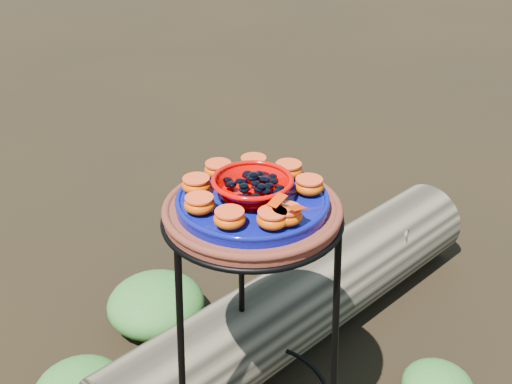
{
  "coord_description": "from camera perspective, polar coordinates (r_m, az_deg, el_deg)",
  "views": [
    {
      "loc": [
        -0.18,
        -1.19,
        1.44
      ],
      "look_at": [
        0.01,
        0.0,
        0.77
      ],
      "focal_mm": 45.0,
      "sensor_mm": 36.0,
      "label": 1
    }
  ],
  "objects": [
    {
      "name": "red_bowl",
      "position": [
        1.37,
        -0.33,
        0.34
      ],
      "size": [
        0.17,
        0.17,
        0.05
      ],
      "primitive_type": null,
      "color": "#C60200",
      "rests_on": "cobalt_plate"
    },
    {
      "name": "driftwood_log",
      "position": [
        2.09,
        4.19,
        -9.53
      ],
      "size": [
        1.41,
        1.16,
        0.27
      ],
      "primitive_type": null,
      "rotation": [
        0.0,
        0.0,
        0.62
      ],
      "color": "black",
      "rests_on": "ground"
    },
    {
      "name": "terracotta_saucer",
      "position": [
        1.4,
        -0.32,
        -1.84
      ],
      "size": [
        0.39,
        0.39,
        0.03
      ],
      "primitive_type": "cylinder",
      "color": "#4B1D11",
      "rests_on": "plant_stand"
    },
    {
      "name": "butterfly",
      "position": [
        1.27,
        2.76,
        -1.12
      ],
      "size": [
        0.1,
        0.1,
        0.02
      ],
      "primitive_type": null,
      "rotation": [
        0.0,
        0.0,
        0.73
      ],
      "color": "#BD2700",
      "rests_on": "orange_half_0"
    },
    {
      "name": "cobalt_plate",
      "position": [
        1.39,
        -0.32,
        -0.9
      ],
      "size": [
        0.33,
        0.33,
        0.02
      ],
      "primitive_type": "cylinder",
      "color": "#030B58",
      "rests_on": "terracotta_saucer"
    },
    {
      "name": "orange_half_6",
      "position": [
        1.33,
        -5.05,
        -1.12
      ],
      "size": [
        0.06,
        0.06,
        0.04
      ],
      "primitive_type": "ellipsoid",
      "color": "#D04300",
      "rests_on": "cobalt_plate"
    },
    {
      "name": "orange_half_2",
      "position": [
        1.46,
        2.91,
        1.93
      ],
      "size": [
        0.06,
        0.06,
        0.04
      ],
      "primitive_type": "ellipsoid",
      "color": "#D04300",
      "rests_on": "cobalt_plate"
    },
    {
      "name": "orange_half_4",
      "position": [
        1.46,
        -3.37,
        1.98
      ],
      "size": [
        0.06,
        0.06,
        0.04
      ],
      "primitive_type": "ellipsoid",
      "color": "#D04300",
      "rests_on": "cobalt_plate"
    },
    {
      "name": "foliage_back",
      "position": [
        2.18,
        -8.89,
        -9.69
      ],
      "size": [
        0.32,
        0.32,
        0.16
      ],
      "primitive_type": "ellipsoid",
      "color": "#285C23",
      "rests_on": "ground"
    },
    {
      "name": "plant_stand",
      "position": [
        1.62,
        -0.28,
        -12.98
      ],
      "size": [
        0.44,
        0.44,
        0.7
      ],
      "primitive_type": null,
      "color": "black",
      "rests_on": "ground"
    },
    {
      "name": "orange_half_1",
      "position": [
        1.4,
        4.73,
        0.53
      ],
      "size": [
        0.06,
        0.06,
        0.04
      ],
      "primitive_type": "ellipsoid",
      "color": "#D04300",
      "rests_on": "cobalt_plate"
    },
    {
      "name": "orange_half_0",
      "position": [
        1.29,
        2.74,
        -2.09
      ],
      "size": [
        0.06,
        0.06,
        0.04
      ],
      "primitive_type": "ellipsoid",
      "color": "#D04300",
      "rests_on": "cobalt_plate"
    },
    {
      "name": "orange_half_8",
      "position": [
        1.27,
        1.46,
        -2.43
      ],
      "size": [
        0.06,
        0.06,
        0.04
      ],
      "primitive_type": "ellipsoid",
      "color": "#D04300",
      "rests_on": "cobalt_plate"
    },
    {
      "name": "orange_half_5",
      "position": [
        1.4,
        -5.32,
        0.62
      ],
      "size": [
        0.06,
        0.06,
        0.04
      ],
      "primitive_type": "ellipsoid",
      "color": "#D04300",
      "rests_on": "cobalt_plate"
    },
    {
      "name": "glass_gems",
      "position": [
        1.36,
        -0.33,
        1.6
      ],
      "size": [
        0.13,
        0.13,
        0.02
      ],
      "primitive_type": null,
      "color": "black",
      "rests_on": "red_bowl"
    },
    {
      "name": "orange_half_3",
      "position": [
        1.49,
        -0.21,
        2.47
      ],
      "size": [
        0.06,
        0.06,
        0.04
      ],
      "primitive_type": "ellipsoid",
      "color": "#D04300",
      "rests_on": "cobalt_plate"
    },
    {
      "name": "orange_half_7",
      "position": [
        1.28,
        -2.37,
        -2.39
      ],
      "size": [
        0.06,
        0.06,
        0.04
      ],
      "primitive_type": "ellipsoid",
      "color": "#D04300",
      "rests_on": "cobalt_plate"
    }
  ]
}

